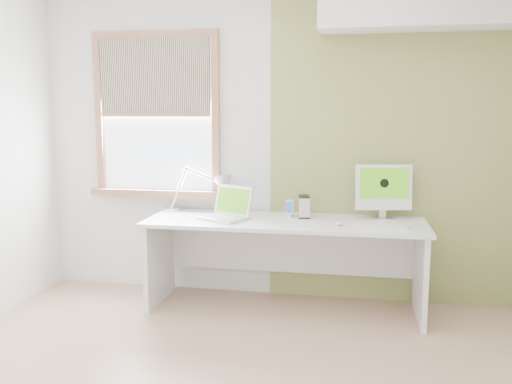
% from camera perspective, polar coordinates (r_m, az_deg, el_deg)
% --- Properties ---
extents(room, '(4.04, 3.54, 2.64)m').
position_cam_1_polar(room, '(2.85, -3.79, 2.86)').
color(room, tan).
rests_on(room, ground).
extents(accent_wall, '(2.00, 0.02, 2.60)m').
position_cam_1_polar(accent_wall, '(4.51, 14.26, 4.72)').
color(accent_wall, olive).
rests_on(accent_wall, room).
extents(soffit, '(1.60, 0.40, 0.42)m').
position_cam_1_polar(soffit, '(4.43, 17.69, 18.82)').
color(soffit, white).
rests_on(soffit, room).
extents(window, '(1.20, 0.14, 1.42)m').
position_cam_1_polar(window, '(4.78, -10.53, 7.98)').
color(window, '#9C664B').
rests_on(window, room).
extents(desk, '(2.20, 0.70, 0.73)m').
position_cam_1_polar(desk, '(4.36, 3.16, -5.36)').
color(desk, white).
rests_on(desk, room).
extents(desk_lamp, '(0.69, 0.28, 0.39)m').
position_cam_1_polar(desk_lamp, '(4.57, -4.46, 0.38)').
color(desk_lamp, silver).
rests_on(desk_lamp, desk).
extents(laptop, '(0.46, 0.43, 0.26)m').
position_cam_1_polar(laptop, '(4.32, -3.07, -1.98)').
color(laptop, silver).
rests_on(laptop, desk).
extents(phone_dock, '(0.08, 0.08, 0.14)m').
position_cam_1_polar(phone_dock, '(4.38, 3.56, -2.14)').
color(phone_dock, silver).
rests_on(phone_dock, desk).
extents(external_drive, '(0.11, 0.15, 0.18)m').
position_cam_1_polar(external_drive, '(4.36, 5.09, -1.55)').
color(external_drive, silver).
rests_on(external_drive, desk).
extents(imac, '(0.45, 0.18, 0.44)m').
position_cam_1_polar(imac, '(4.39, 13.36, 0.37)').
color(imac, silver).
rests_on(imac, desk).
extents(keyboard, '(0.43, 0.17, 0.02)m').
position_cam_1_polar(keyboard, '(4.10, 13.04, -3.53)').
color(keyboard, white).
rests_on(keyboard, desk).
extents(mouse, '(0.06, 0.10, 0.03)m').
position_cam_1_polar(mouse, '(4.11, 8.78, -3.30)').
color(mouse, white).
rests_on(mouse, desk).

